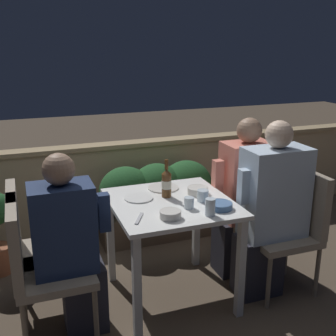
% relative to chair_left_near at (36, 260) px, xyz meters
% --- Properties ---
extents(ground_plane, '(16.00, 16.00, 0.00)m').
position_rel_chair_left_near_xyz_m(ground_plane, '(0.92, 0.13, -0.54)').
color(ground_plane, brown).
extents(parapet_wall, '(9.00, 0.18, 0.85)m').
position_rel_chair_left_near_xyz_m(parapet_wall, '(0.92, 1.51, -0.11)').
color(parapet_wall, tan).
rests_on(parapet_wall, ground_plane).
extents(dining_table, '(0.81, 0.83, 0.75)m').
position_rel_chair_left_near_xyz_m(dining_table, '(0.92, 0.13, 0.10)').
color(dining_table, white).
rests_on(dining_table, ground_plane).
extents(planter_hedge, '(1.08, 0.47, 0.72)m').
position_rel_chair_left_near_xyz_m(planter_hedge, '(1.14, 1.11, -0.14)').
color(planter_hedge, brown).
rests_on(planter_hedge, ground_plane).
extents(chair_left_near, '(0.47, 0.47, 0.91)m').
position_rel_chair_left_near_xyz_m(chair_left_near, '(0.00, 0.00, 0.00)').
color(chair_left_near, gray).
rests_on(chair_left_near, ground_plane).
extents(person_navy_jumper, '(0.47, 0.26, 1.19)m').
position_rel_chair_left_near_xyz_m(person_navy_jumper, '(0.21, -0.00, 0.06)').
color(person_navy_jumper, '#282833').
rests_on(person_navy_jumper, ground_plane).
extents(chair_left_far, '(0.47, 0.47, 0.91)m').
position_rel_chair_left_near_xyz_m(chair_left_far, '(-0.00, 0.28, 0.00)').
color(chair_left_far, gray).
rests_on(chair_left_far, ground_plane).
extents(chair_right_near, '(0.47, 0.47, 0.91)m').
position_rel_chair_left_near_xyz_m(chair_right_near, '(1.81, -0.03, 0.00)').
color(chair_right_near, gray).
rests_on(chair_right_near, ground_plane).
extents(person_blue_shirt, '(0.51, 0.26, 1.29)m').
position_rel_chair_left_near_xyz_m(person_blue_shirt, '(1.60, -0.03, 0.11)').
color(person_blue_shirt, '#282833').
rests_on(person_blue_shirt, ground_plane).
extents(chair_right_far, '(0.47, 0.47, 0.91)m').
position_rel_chair_left_near_xyz_m(chair_right_far, '(1.78, 0.30, 0.00)').
color(chair_right_far, gray).
rests_on(chair_right_far, ground_plane).
extents(person_coral_top, '(0.47, 0.26, 1.25)m').
position_rel_chair_left_near_xyz_m(person_coral_top, '(1.57, 0.30, 0.09)').
color(person_coral_top, '#282833').
rests_on(person_coral_top, ground_plane).
extents(beer_bottle, '(0.07, 0.07, 0.27)m').
position_rel_chair_left_near_xyz_m(beer_bottle, '(0.92, 0.22, 0.31)').
color(beer_bottle, brown).
rests_on(beer_bottle, dining_table).
extents(plate_0, '(0.23, 0.23, 0.01)m').
position_rel_chair_left_near_xyz_m(plate_0, '(0.95, 0.40, 0.21)').
color(plate_0, silver).
rests_on(plate_0, dining_table).
extents(plate_1, '(0.20, 0.20, 0.01)m').
position_rel_chair_left_near_xyz_m(plate_1, '(0.72, 0.25, 0.21)').
color(plate_1, white).
rests_on(plate_1, dining_table).
extents(bowl_0, '(0.15, 0.15, 0.05)m').
position_rel_chair_left_near_xyz_m(bowl_0, '(1.15, 0.20, 0.24)').
color(bowl_0, beige).
rests_on(bowl_0, dining_table).
extents(bowl_1, '(0.13, 0.13, 0.05)m').
position_rel_chair_left_near_xyz_m(bowl_1, '(0.81, -0.13, 0.24)').
color(bowl_1, beige).
rests_on(bowl_1, dining_table).
extents(bowl_2, '(0.16, 0.16, 0.04)m').
position_rel_chair_left_near_xyz_m(bowl_2, '(1.17, -0.10, 0.23)').
color(bowl_2, '#4C709E').
rests_on(bowl_2, dining_table).
extents(glass_cup_0, '(0.07, 0.07, 0.08)m').
position_rel_chair_left_near_xyz_m(glass_cup_0, '(0.98, -0.03, 0.25)').
color(glass_cup_0, silver).
rests_on(glass_cup_0, dining_table).
extents(glass_cup_1, '(0.08, 0.08, 0.08)m').
position_rel_chair_left_near_xyz_m(glass_cup_1, '(1.12, 0.06, 0.25)').
color(glass_cup_1, silver).
rests_on(glass_cup_1, dining_table).
extents(glass_cup_2, '(0.06, 0.06, 0.11)m').
position_rel_chair_left_near_xyz_m(glass_cup_2, '(1.06, -0.18, 0.26)').
color(glass_cup_2, silver).
rests_on(glass_cup_2, dining_table).
extents(fork_0, '(0.10, 0.16, 0.01)m').
position_rel_chair_left_near_xyz_m(fork_0, '(0.63, -0.08, 0.21)').
color(fork_0, silver).
rests_on(fork_0, dining_table).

